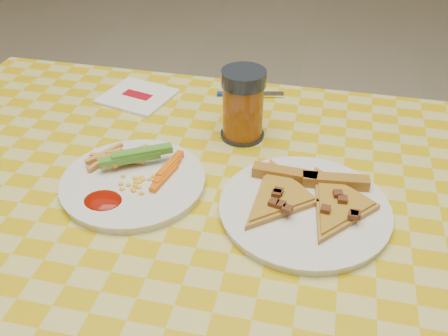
{
  "coord_description": "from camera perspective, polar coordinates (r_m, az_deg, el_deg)",
  "views": [
    {
      "loc": [
        0.15,
        -0.6,
        1.28
      ],
      "look_at": [
        0.0,
        0.07,
        0.78
      ],
      "focal_mm": 40.0,
      "sensor_mm": 36.0,
      "label": 1
    }
  ],
  "objects": [
    {
      "name": "pizza_slices",
      "position": [
        0.8,
        9.57,
        -3.27
      ],
      "size": [
        0.24,
        0.22,
        0.02
      ],
      "color": "#B17336",
      "rests_on": "plate_right"
    },
    {
      "name": "fries_veggies",
      "position": [
        0.86,
        -10.59,
        -0.13
      ],
      "size": [
        0.19,
        0.17,
        0.04
      ],
      "color": "gold",
      "rests_on": "plate_left"
    },
    {
      "name": "fork",
      "position": [
        1.11,
        3.14,
        8.43
      ],
      "size": [
        0.15,
        0.05,
        0.01
      ],
      "rotation": [
        0.0,
        0.0,
        0.2
      ],
      "color": "navy",
      "rests_on": "table"
    },
    {
      "name": "drink_glass",
      "position": [
        0.94,
        2.19,
        7.17
      ],
      "size": [
        0.09,
        0.09,
        0.14
      ],
      "color": "black",
      "rests_on": "table"
    },
    {
      "name": "plate_left",
      "position": [
        0.85,
        -10.32,
        -1.72
      ],
      "size": [
        0.31,
        0.31,
        0.01
      ],
      "primitive_type": "cylinder",
      "rotation": [
        0.0,
        0.0,
        -0.38
      ],
      "color": "white",
      "rests_on": "table"
    },
    {
      "name": "table",
      "position": [
        0.86,
        -1.21,
        -7.66
      ],
      "size": [
        1.28,
        0.88,
        0.76
      ],
      "color": "white",
      "rests_on": "ground"
    },
    {
      "name": "plate_right",
      "position": [
        0.8,
        9.15,
        -4.76
      ],
      "size": [
        0.31,
        0.31,
        0.01
      ],
      "primitive_type": "cylinder",
      "rotation": [
        0.0,
        0.0,
        -0.18
      ],
      "color": "white",
      "rests_on": "table"
    },
    {
      "name": "napkin",
      "position": [
        1.12,
        -9.86,
        8.08
      ],
      "size": [
        0.17,
        0.16,
        0.01
      ],
      "rotation": [
        0.0,
        0.0,
        -0.24
      ],
      "color": "white",
      "rests_on": "table"
    }
  ]
}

